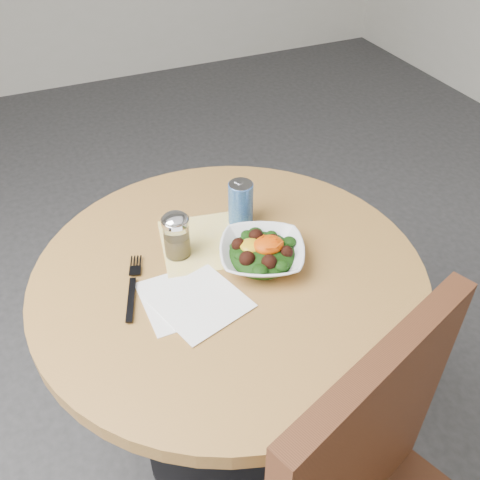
{
  "coord_description": "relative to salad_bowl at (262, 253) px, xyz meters",
  "views": [
    {
      "loc": [
        -0.34,
        -0.83,
        1.58
      ],
      "look_at": [
        0.04,
        0.02,
        0.81
      ],
      "focal_mm": 40.0,
      "sensor_mm": 36.0,
      "label": 1
    }
  ],
  "objects": [
    {
      "name": "ground",
      "position": [
        -0.08,
        0.0,
        -0.78
      ],
      "size": [
        6.0,
        6.0,
        0.0
      ],
      "primitive_type": "plane",
      "color": "#2E2E30",
      "rests_on": "ground"
    },
    {
      "name": "table",
      "position": [
        -0.08,
        0.0,
        -0.22
      ],
      "size": [
        0.9,
        0.9,
        0.75
      ],
      "color": "black",
      "rests_on": "ground"
    },
    {
      "name": "salad_bowl",
      "position": [
        0.0,
        0.0,
        0.0
      ],
      "size": [
        0.26,
        0.26,
        0.07
      ],
      "color": "white",
      "rests_on": "table"
    },
    {
      "name": "paper_napkins",
      "position": [
        -0.19,
        -0.05,
        -0.03
      ],
      "size": [
        0.22,
        0.23,
        0.0
      ],
      "color": "white",
      "rests_on": "table"
    },
    {
      "name": "fork",
      "position": [
        -0.29,
        0.04,
        -0.02
      ],
      "size": [
        0.09,
        0.2,
        0.0
      ],
      "color": "black",
      "rests_on": "table"
    },
    {
      "name": "beverage_can",
      "position": [
        0.02,
        0.16,
        0.03
      ],
      "size": [
        0.06,
        0.06,
        0.12
      ],
      "color": "navy",
      "rests_on": "table"
    },
    {
      "name": "cloth_napkin",
      "position": [
        -0.08,
        0.12,
        -0.03
      ],
      "size": [
        0.27,
        0.25,
        0.0
      ],
      "primitive_type": "cube",
      "rotation": [
        0.0,
        0.0,
        -0.19
      ],
      "color": "#E4B30C",
      "rests_on": "table"
    },
    {
      "name": "spice_shaker",
      "position": [
        -0.17,
        0.1,
        0.03
      ],
      "size": [
        0.06,
        0.06,
        0.12
      ],
      "color": "silver",
      "rests_on": "table"
    }
  ]
}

